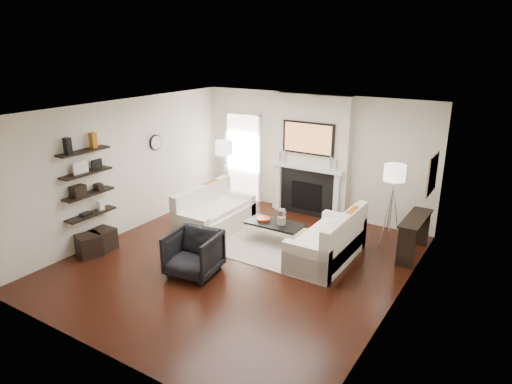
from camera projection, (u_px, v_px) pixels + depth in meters
The scene contains 71 objects.
room_envelope at pixel (237, 190), 7.75m from camera, with size 6.00×6.00×6.00m.
chimney_breast at pixel (311, 156), 10.06m from camera, with size 1.80×0.25×2.70m, color silver.
fireplace_surround at pixel (307, 193), 10.22m from camera, with size 1.30×0.02×1.04m, color black.
firebox at pixel (307, 196), 10.24m from camera, with size 0.75×0.02×0.65m, color black.
mantel_pilaster_l at pixel (278, 187), 10.55m from camera, with size 0.12×0.08×1.10m, color white.
mantel_pilaster_r at pixel (336, 198), 9.82m from camera, with size 0.12×0.08×1.10m, color white.
mantel_shelf at pixel (307, 168), 9.99m from camera, with size 1.70×0.18×0.07m, color white.
tv_body at pixel (308, 138), 9.80m from camera, with size 1.20×0.06×0.70m, color black.
tv_screen at pixel (308, 138), 9.78m from camera, with size 1.10×0.01×0.62m, color #BF723F.
candlestick_l_tall at pixel (285, 156), 10.22m from camera, with size 0.04×0.04×0.30m, color silver.
candlestick_l_short at pixel (280, 157), 10.29m from camera, with size 0.04×0.04×0.24m, color silver.
candlestick_r_tall at pixel (331, 163), 9.66m from camera, with size 0.04×0.04×0.30m, color silver.
candlestick_r_short at pixel (336, 165), 9.60m from camera, with size 0.04×0.04×0.24m, color silver.
hallway_panel at pixel (244, 157), 11.18m from camera, with size 0.90×0.02×2.10m, color white.
door_trim_l at pixel (227, 155), 11.40m from camera, with size 0.06×0.06×2.16m, color white.
door_trim_r at pixel (260, 160), 10.92m from camera, with size 0.06×0.06×2.16m, color white.
door_trim_top at pixel (243, 113), 10.82m from camera, with size 1.02×0.06×0.06m, color white.
rug at pixel (274, 243), 8.90m from camera, with size 2.60×2.00×0.01m, color #B6AA95.
loveseat_left_base at pixel (216, 221), 9.46m from camera, with size 0.85×1.80×0.42m, color white.
loveseat_left_back at pixel (202, 204), 9.53m from camera, with size 0.18×1.80×0.80m, color white.
loveseat_left_arm_n at pixel (190, 230), 8.78m from camera, with size 0.85×0.18×0.60m, color white.
loveseat_left_arm_s at pixel (238, 206), 10.09m from camera, with size 0.85×0.18×0.60m, color white.
loveseat_left_cushion at pixel (217, 210), 9.36m from camera, with size 0.63×1.44×0.10m, color white.
pillow_left_orange at pixel (211, 191), 9.71m from camera, with size 0.10×0.42×0.42m, color #B36016.
pillow_left_charcoal at pixel (193, 199), 9.23m from camera, with size 0.10×0.40×0.40m, color black.
loveseat_right_base at pixel (326, 249), 8.19m from camera, with size 0.85×1.80×0.42m, color white.
loveseat_right_back at pixel (345, 237), 7.92m from camera, with size 0.18×1.80×0.80m, color white.
loveseat_right_arm_n at pixel (306, 262), 7.51m from camera, with size 0.85×0.18×0.60m, color white.
loveseat_right_arm_s at pixel (343, 229), 8.82m from camera, with size 0.85×0.18×0.60m, color white.
loveseat_right_cushion at pixel (324, 235), 8.14m from camera, with size 0.63×1.44×0.10m, color white.
pillow_right_orange at pixel (352, 221), 8.10m from camera, with size 0.10×0.42×0.42m, color #B36016.
pillow_right_charcoal at pixel (339, 232), 7.62m from camera, with size 0.10×0.40×0.40m, color black.
coffee_table at pixel (275, 224), 8.83m from camera, with size 1.10×0.55×0.04m, color black.
coffee_leg_nw at pixel (247, 232), 8.97m from camera, with size 0.02×0.02×0.38m, color silver.
coffee_leg_ne at pixel (292, 243), 8.46m from camera, with size 0.02×0.02×0.38m, color silver.
coffee_leg_sw at pixel (259, 225), 9.32m from camera, with size 0.02×0.02×0.38m, color silver.
coffee_leg_se at pixel (303, 235), 8.82m from camera, with size 0.02×0.02×0.38m, color silver.
hurricane_glass at pixel (282, 218), 8.70m from camera, with size 0.18×0.18×0.32m, color white.
hurricane_candle at pixel (281, 221), 8.72m from camera, with size 0.11×0.11×0.17m, color white.
copper_bowl at pixel (264, 219), 8.94m from camera, with size 0.27×0.27×0.04m, color #C64621.
armchair at pixel (193, 251), 7.64m from camera, with size 0.80×0.75×0.82m, color black.
lamp_left_post at pixel (225, 183), 10.66m from camera, with size 0.02×0.02×1.20m, color silver.
lamp_left_shade at pixel (224, 148), 10.40m from camera, with size 0.40×0.40×0.30m, color white.
lamp_left_leg_a at pixel (229, 184), 10.61m from camera, with size 0.02×0.02×1.25m, color silver.
lamp_left_leg_b at pixel (225, 182), 10.77m from camera, with size 0.02×0.02×1.25m, color silver.
lamp_left_leg_c at pixel (220, 184), 10.62m from camera, with size 0.02×0.02×1.25m, color silver.
lamp_right_post at pixel (390, 216), 8.69m from camera, with size 0.02×0.02×1.20m, color silver.
lamp_right_shade at pixel (395, 173), 8.43m from camera, with size 0.40×0.40×0.30m, color white.
lamp_right_leg_a at pixel (396, 217), 8.64m from camera, with size 0.02×0.02×1.25m, color silver.
lamp_right_leg_b at pixel (389, 213), 8.80m from camera, with size 0.02×0.02×1.25m, color silver.
lamp_right_leg_c at pixel (386, 216), 8.64m from camera, with size 0.02×0.02×1.25m, color silver.
console_top at pixel (416, 218), 8.20m from camera, with size 0.35×1.20×0.04m, color black.
console_leg_n at pixel (406, 249), 7.87m from camera, with size 0.30×0.04×0.71m, color black.
console_leg_s at pixel (421, 228), 8.76m from camera, with size 0.30×0.04×0.71m, color black.
wall_art at pixel (432, 174), 7.96m from camera, with size 0.03×0.70×0.70m, color #A87E54.
shelf_bottom at pixel (91, 214), 8.48m from camera, with size 0.25×1.00×0.04m, color black.
shelf_lower at pixel (89, 194), 8.35m from camera, with size 0.25×1.00×0.04m, color black.
shelf_upper at pixel (86, 173), 8.23m from camera, with size 0.25×1.00×0.04m, color black.
shelf_top at pixel (84, 151), 8.10m from camera, with size 0.25×1.00×0.04m, color black.
decor_magfile_a at pixel (68, 146), 7.81m from camera, with size 0.12×0.10×0.28m, color black.
decor_magfile_b at pixel (93, 140), 8.23m from camera, with size 0.12×0.10×0.28m, color #B36016.
decor_frame_a at pixel (80, 167), 8.10m from camera, with size 0.04×0.30×0.22m, color white.
decor_frame_b at pixel (97, 164), 8.39m from camera, with size 0.04×0.22×0.18m, color black.
decor_wine_rack at pixel (78, 191), 8.15m from camera, with size 0.18×0.25×0.20m, color black.
decor_box_small at pixel (98, 187), 8.51m from camera, with size 0.15×0.12×0.12m, color black.
decor_books at pixel (86, 214), 8.37m from camera, with size 0.14×0.20×0.05m, color black.
decor_box_tall at pixel (100, 205), 8.63m from camera, with size 0.10×0.10×0.18m, color white.
clock_rim at pixel (156, 143), 9.75m from camera, with size 0.34×0.34×0.04m, color black.
clock_face at pixel (156, 143), 9.73m from camera, with size 0.29×0.29×0.01m, color white.
ottoman_near at pixel (103, 239), 8.62m from camera, with size 0.40×0.40×0.40m, color black.
ottoman_far at pixel (89, 245), 8.37m from camera, with size 0.40×0.40×0.40m, color black.
Camera 1 is at (4.19, -6.07, 3.76)m, focal length 32.00 mm.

